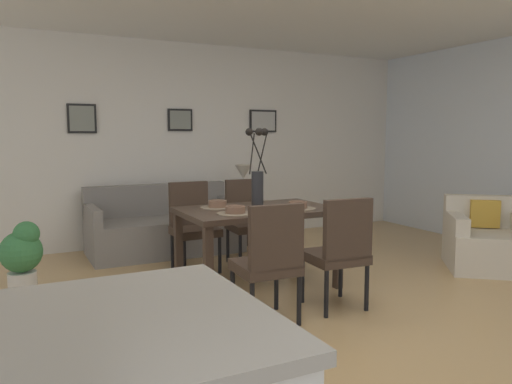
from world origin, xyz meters
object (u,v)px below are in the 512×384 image
Objects in this scene: bowl_near_left at (235,209)px; framed_picture_right at (263,121)px; potted_plant at (22,255)px; dining_chair_far_right at (247,217)px; centerpiece_vase at (257,178)px; sofa at (164,229)px; framed_picture_left at (82,119)px; side_table at (244,224)px; framed_picture_center at (180,120)px; dining_table at (257,218)px; armchair at (488,242)px; dining_chair_near_left at (270,257)px; table_lamp at (243,175)px; bowl_far_left at (298,204)px; dining_chair_near_right at (193,222)px; dining_chair_far_left at (340,248)px; bowl_near_right at (218,203)px.

framed_picture_right is at bearing 57.63° from bowl_near_left.
dining_chair_far_right is at bearing 4.35° from potted_plant.
bowl_near_left is (-0.32, -0.20, -0.24)m from centerpiece_vase.
framed_picture_left is at bearing 149.93° from sofa.
side_table is 1.58m from framed_picture_center.
framed_picture_left reaches higher than dining_table.
armchair is at bearing -65.68° from framed_picture_right.
sofa is (-0.04, 2.62, -0.23)m from dining_chair_near_left.
framed_picture_left reaches higher than framed_picture_center.
dining_chair_far_right is at bearing -53.15° from sofa.
framed_picture_left reaches higher than sofa.
centerpiece_vase is at bearing -111.34° from table_lamp.
dining_table is at bearing 147.60° from bowl_far_left.
dining_chair_far_right is (0.64, 0.00, 0.00)m from dining_chair_near_right.
centerpiece_vase is at bearing 147.35° from bowl_far_left.
dining_table is 1.90m from side_table.
framed_picture_center is (0.39, 0.48, 1.33)m from sofa.
dining_chair_far_right is at bearing 90.36° from dining_chair_far_left.
dining_chair_near_right reaches higher than bowl_far_left.
armchair reaches higher than dining_table.
framed_picture_center is (-0.30, 1.39, 1.10)m from dining_chair_far_right.
dining_table is 2.42m from framed_picture_center.
sofa is at bearing 92.85° from dining_chair_near_right.
sofa is at bearing 179.64° from table_lamp.
dining_table is at bearing -90.00° from framed_picture_center.
armchair is 3.30m from framed_picture_right.
framed_picture_center is at bearing 82.58° from bowl_near_left.
centerpiece_vase is at bearing 68.49° from dining_chair_near_left.
sofa is (-0.70, 1.94, -0.50)m from bowl_far_left.
dining_chair_far_right is 2.80× the size of framed_picture_center.
bowl_near_right is 2.67m from framed_picture_right.
dining_chair_far_right is at bearing -123.55° from framed_picture_right.
dining_table is at bearing -109.66° from dining_chair_far_right.
bowl_near_right is at bearing 147.60° from dining_table.
potted_plant is (-1.65, 0.86, -0.41)m from bowl_near_left.
bowl_near_right reaches higher than dining_table.
table_lamp is at bearing 57.07° from bowl_near_right.
bowl_near_right is at bearing 147.85° from centerpiece_vase.
dining_chair_near_right is at bearing -138.41° from table_lamp.
bowl_near_right is (0.03, -0.63, 0.27)m from dining_chair_near_right.
framed_picture_left is 1.22m from framed_picture_center.
dining_chair_near_right is (0.01, 1.71, 0.00)m from dining_chair_near_left.
dining_chair_near_left is at bearing -177.94° from dining_chair_far_left.
framed_picture_center is (1.22, 0.00, -0.00)m from framed_picture_left.
bowl_near_left is 0.33× the size of table_lamp.
dining_chair_near_left is at bearing -43.41° from potted_plant.
sofa is at bearing 34.33° from potted_plant.
dining_chair_far_right is 1.79m from framed_picture_center.
bowl_near_left is at bearing -69.52° from framed_picture_left.
dining_chair_far_right is at bearing -78.00° from framed_picture_center.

